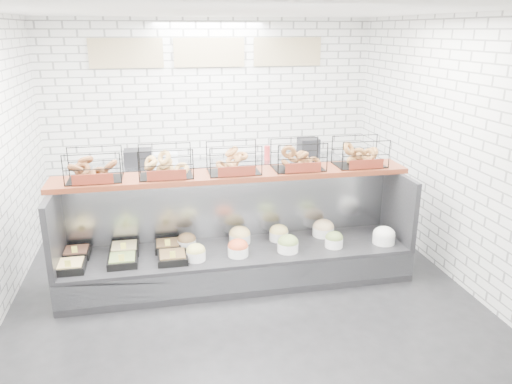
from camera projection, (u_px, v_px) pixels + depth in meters
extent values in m
plane|color=black|center=(243.00, 292.00, 5.64)|extent=(5.50, 5.50, 0.00)
cube|color=white|center=(211.00, 119.00, 7.73)|extent=(5.00, 0.02, 3.00)
cube|color=white|center=(459.00, 152.00, 5.65)|extent=(0.02, 5.50, 3.00)
cube|color=white|center=(240.00, 10.00, 4.71)|extent=(5.00, 5.50, 0.02)
cube|color=#CBB88D|center=(126.00, 53.00, 7.17)|extent=(1.05, 0.03, 0.42)
cube|color=#CBB88D|center=(209.00, 52.00, 7.39)|extent=(1.05, 0.03, 0.42)
cube|color=#CBB88D|center=(287.00, 52.00, 7.62)|extent=(1.05, 0.03, 0.42)
cube|color=black|center=(238.00, 264.00, 5.86)|extent=(4.00, 0.90, 0.40)
cube|color=#93969B|center=(245.00, 280.00, 5.44)|extent=(4.00, 0.03, 0.28)
cube|color=#93969B|center=(232.00, 205.00, 6.05)|extent=(4.00, 0.08, 0.80)
cube|color=black|center=(55.00, 230.00, 5.30)|extent=(0.06, 0.90, 0.80)
cube|color=black|center=(398.00, 205.00, 6.04)|extent=(0.06, 0.90, 0.80)
cube|color=black|center=(70.00, 267.00, 5.26)|extent=(0.31, 0.31, 0.08)
cube|color=#DEBE71|center=(70.00, 264.00, 5.25)|extent=(0.26, 0.26, 0.04)
cube|color=#FFF458|center=(68.00, 264.00, 5.13)|extent=(0.06, 0.01, 0.08)
cube|color=black|center=(77.00, 253.00, 5.58)|extent=(0.29, 0.29, 0.08)
cube|color=brown|center=(76.00, 250.00, 5.57)|extent=(0.25, 0.25, 0.04)
cube|color=#FFF458|center=(74.00, 250.00, 5.46)|extent=(0.06, 0.01, 0.08)
cube|color=black|center=(123.00, 261.00, 5.40)|extent=(0.31, 0.31, 0.08)
cube|color=olive|center=(122.00, 258.00, 5.38)|extent=(0.27, 0.27, 0.04)
cube|color=#FFF458|center=(121.00, 258.00, 5.26)|extent=(0.06, 0.01, 0.08)
cube|color=black|center=(124.00, 249.00, 5.68)|extent=(0.32, 0.32, 0.08)
cube|color=tan|center=(124.00, 246.00, 5.67)|extent=(0.27, 0.27, 0.04)
cube|color=#FFF458|center=(123.00, 246.00, 5.55)|extent=(0.06, 0.01, 0.08)
cube|color=black|center=(173.00, 258.00, 5.47)|extent=(0.32, 0.32, 0.08)
cube|color=brown|center=(172.00, 255.00, 5.46)|extent=(0.27, 0.27, 0.04)
cube|color=#FFF458|center=(173.00, 255.00, 5.34)|extent=(0.06, 0.01, 0.08)
cube|color=black|center=(168.00, 246.00, 5.76)|extent=(0.29, 0.29, 0.08)
cube|color=brown|center=(168.00, 244.00, 5.75)|extent=(0.25, 0.25, 0.04)
cube|color=#FFF458|center=(168.00, 243.00, 5.64)|extent=(0.06, 0.01, 0.08)
cylinder|color=white|center=(196.00, 255.00, 5.50)|extent=(0.21, 0.21, 0.11)
ellipsoid|color=#C7BF66|center=(196.00, 250.00, 5.48)|extent=(0.21, 0.21, 0.15)
cylinder|color=white|center=(187.00, 244.00, 5.79)|extent=(0.22, 0.22, 0.11)
ellipsoid|color=brown|center=(187.00, 239.00, 5.77)|extent=(0.21, 0.21, 0.15)
cylinder|color=white|center=(238.00, 251.00, 5.61)|extent=(0.24, 0.24, 0.11)
ellipsoid|color=#E1582F|center=(238.00, 246.00, 5.59)|extent=(0.23, 0.23, 0.16)
cylinder|color=white|center=(240.00, 238.00, 5.95)|extent=(0.26, 0.26, 0.11)
ellipsoid|color=#F6D27D|center=(240.00, 234.00, 5.93)|extent=(0.25, 0.25, 0.18)
cylinder|color=white|center=(288.00, 247.00, 5.71)|extent=(0.24, 0.24, 0.11)
ellipsoid|color=olive|center=(288.00, 242.00, 5.69)|extent=(0.24, 0.24, 0.17)
cylinder|color=white|center=(279.00, 236.00, 6.02)|extent=(0.23, 0.23, 0.11)
ellipsoid|color=#E3CC74|center=(279.00, 231.00, 6.01)|extent=(0.23, 0.23, 0.16)
cylinder|color=white|center=(334.00, 242.00, 5.83)|extent=(0.21, 0.21, 0.11)
ellipsoid|color=olive|center=(334.00, 238.00, 5.81)|extent=(0.21, 0.21, 0.15)
cylinder|color=white|center=(323.00, 231.00, 6.16)|extent=(0.26, 0.26, 0.11)
ellipsoid|color=#D9B785|center=(323.00, 227.00, 6.14)|extent=(0.26, 0.26, 0.18)
cylinder|color=white|center=(384.00, 239.00, 5.94)|extent=(0.27, 0.27, 0.11)
ellipsoid|color=white|center=(384.00, 234.00, 5.92)|extent=(0.26, 0.26, 0.18)
cube|color=#532011|center=(234.00, 175.00, 5.74)|extent=(4.10, 0.50, 0.06)
cube|color=black|center=(94.00, 165.00, 5.39)|extent=(0.60, 0.38, 0.34)
cube|color=maroon|center=(93.00, 179.00, 5.23)|extent=(0.42, 0.02, 0.11)
cube|color=black|center=(166.00, 162.00, 5.53)|extent=(0.60, 0.38, 0.34)
cube|color=maroon|center=(167.00, 175.00, 5.38)|extent=(0.42, 0.02, 0.11)
cube|color=black|center=(234.00, 158.00, 5.68)|extent=(0.60, 0.38, 0.34)
cube|color=maroon|center=(237.00, 171.00, 5.52)|extent=(0.42, 0.02, 0.11)
cube|color=black|center=(299.00, 155.00, 5.82)|extent=(0.60, 0.38, 0.34)
cube|color=maroon|center=(303.00, 168.00, 5.67)|extent=(0.42, 0.02, 0.11)
cube|color=black|center=(360.00, 152.00, 5.97)|extent=(0.60, 0.38, 0.34)
cube|color=maroon|center=(366.00, 164.00, 5.81)|extent=(0.42, 0.02, 0.11)
cube|color=#93969B|center=(215.00, 190.00, 7.76)|extent=(4.00, 0.60, 0.90)
cube|color=black|center=(138.00, 158.00, 7.37)|extent=(0.40, 0.30, 0.24)
cube|color=silver|center=(166.00, 158.00, 7.45)|extent=(0.35, 0.28, 0.18)
cylinder|color=red|center=(267.00, 153.00, 7.69)|extent=(0.09, 0.09, 0.22)
cube|color=black|center=(308.00, 148.00, 7.85)|extent=(0.30, 0.30, 0.30)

